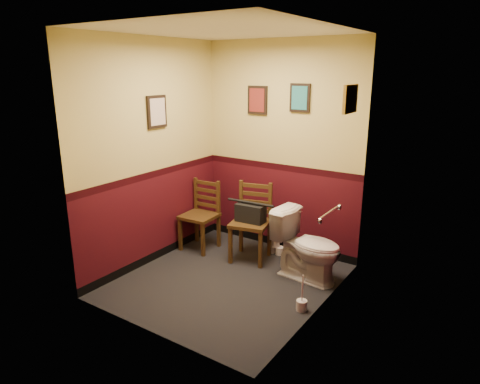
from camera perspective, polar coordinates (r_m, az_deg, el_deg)
name	(u,v)px	position (r m, az deg, el deg)	size (l,w,h in m)	color
floor	(228,281)	(5.00, -1.62, -11.74)	(2.20, 2.40, 0.00)	black
ceiling	(226,30)	(4.44, -1.91, 20.79)	(2.20, 2.40, 0.00)	silver
wall_back	(281,149)	(5.54, 5.48, 5.76)	(2.20, 2.70, 0.00)	#3F0C14
wall_front	(144,192)	(3.65, -12.71, 0.02)	(2.20, 2.70, 0.00)	#3F0C14
wall_left	(152,155)	(5.24, -11.66, 4.91)	(2.40, 2.70, 0.00)	#3F0C14
wall_right	(324,180)	(4.01, 11.17, 1.56)	(2.40, 2.70, 0.00)	#3F0C14
grab_bar	(329,213)	(4.36, 11.79, -2.79)	(0.05, 0.56, 0.06)	silver
framed_print_back_a	(257,100)	(5.62, 2.34, 12.14)	(0.28, 0.04, 0.36)	black
framed_print_back_b	(300,98)	(5.33, 7.99, 12.33)	(0.26, 0.04, 0.34)	black
framed_print_left	(157,112)	(5.22, -11.02, 10.46)	(0.04, 0.30, 0.38)	black
framed_print_right	(350,99)	(4.47, 14.47, 11.93)	(0.04, 0.34, 0.28)	olive
toilet	(308,247)	(4.95, 9.03, -7.19)	(0.45, 0.81, 0.79)	white
toilet_brush	(302,305)	(4.47, 8.23, -14.63)	(0.11, 0.11, 0.39)	silver
chair_left	(201,215)	(5.73, -5.22, -3.08)	(0.45, 0.45, 0.92)	#422C13
chair_right	(252,222)	(5.38, 1.55, -4.01)	(0.55, 0.55, 0.97)	#422C13
handbag	(250,213)	(5.29, 1.41, -2.80)	(0.37, 0.20, 0.26)	black
tp_stack	(275,244)	(5.65, 4.74, -6.99)	(0.23, 0.14, 0.31)	silver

